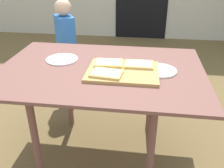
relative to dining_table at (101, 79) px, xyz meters
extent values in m
plane|color=brown|center=(0.00, 0.00, -0.64)|extent=(16.00, 16.00, 0.00)
cube|color=brown|center=(0.00, 0.00, 0.07)|extent=(1.31, 0.92, 0.02)
cylinder|color=brown|center=(-0.34, -0.34, -0.29)|extent=(0.04, 0.04, 0.70)
cylinder|color=brown|center=(0.34, -0.34, -0.29)|extent=(0.04, 0.04, 0.70)
cylinder|color=brown|center=(-0.34, 0.34, -0.29)|extent=(0.04, 0.04, 0.70)
cylinder|color=brown|center=(0.34, 0.34, -0.29)|extent=(0.04, 0.04, 0.70)
cube|color=tan|center=(0.15, -0.05, 0.09)|extent=(0.44, 0.34, 0.02)
cube|color=#D6B461|center=(0.05, 0.03, 0.10)|extent=(0.19, 0.14, 0.01)
cube|color=#EEE295|center=(0.05, 0.03, 0.11)|extent=(0.17, 0.13, 0.00)
cube|color=#D6B461|center=(0.06, -0.13, 0.10)|extent=(0.20, 0.15, 0.01)
cube|color=#EEE295|center=(0.06, -0.13, 0.11)|extent=(0.18, 0.14, 0.00)
cube|color=#D6B461|center=(0.24, 0.04, 0.10)|extent=(0.18, 0.13, 0.01)
cube|color=#EEE295|center=(0.24, 0.04, 0.11)|extent=(0.16, 0.12, 0.00)
cylinder|color=white|center=(-0.29, 0.10, 0.08)|extent=(0.22, 0.22, 0.01)
cylinder|color=white|center=(0.37, 0.01, 0.08)|extent=(0.22, 0.22, 0.01)
cylinder|color=#3D2058|center=(-0.51, 0.83, -0.38)|extent=(0.09, 0.09, 0.53)
cylinder|color=#3D2058|center=(-0.44, 0.71, -0.38)|extent=(0.09, 0.09, 0.53)
cube|color=blue|center=(-0.48, 0.77, 0.06)|extent=(0.24, 0.28, 0.35)
sphere|color=beige|center=(-0.48, 0.77, 0.31)|extent=(0.15, 0.15, 0.15)
camera|label=1|loc=(0.27, -1.45, 0.73)|focal=40.25mm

